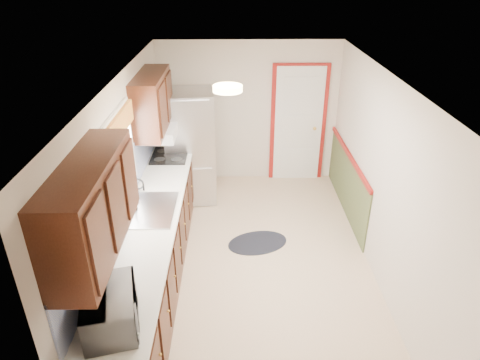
{
  "coord_description": "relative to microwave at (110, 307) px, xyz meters",
  "views": [
    {
      "loc": [
        -0.23,
        -4.43,
        3.51
      ],
      "look_at": [
        -0.17,
        0.14,
        1.15
      ],
      "focal_mm": 32.0,
      "sensor_mm": 36.0,
      "label": 1
    }
  ],
  "objects": [
    {
      "name": "room_shell",
      "position": [
        1.2,
        1.95,
        0.06
      ],
      "size": [
        3.2,
        5.2,
        2.52
      ],
      "color": "beige",
      "rests_on": "ground"
    },
    {
      "name": "kitchen_run",
      "position": [
        -0.04,
        1.66,
        -0.33
      ],
      "size": [
        0.63,
        4.0,
        2.2
      ],
      "color": "#34160B",
      "rests_on": "ground"
    },
    {
      "name": "back_wall_trim",
      "position": [
        2.19,
        4.16,
        -0.25
      ],
      "size": [
        1.12,
        2.3,
        2.08
      ],
      "color": "maroon",
      "rests_on": "ground"
    },
    {
      "name": "ceiling_fixture",
      "position": [
        0.9,
        1.75,
        1.22
      ],
      "size": [
        0.3,
        0.3,
        0.06
      ],
      "primitive_type": "cylinder",
      "color": "#FFD88C",
      "rests_on": "room_shell"
    },
    {
      "name": "microwave",
      "position": [
        0.0,
        0.0,
        0.0
      ],
      "size": [
        0.46,
        0.65,
        0.4
      ],
      "primitive_type": "imported",
      "rotation": [
        0.0,
        0.0,
        1.82
      ],
      "color": "white",
      "rests_on": "kitchen_run"
    },
    {
      "name": "refrigerator",
      "position": [
        0.27,
        3.72,
        -0.25
      ],
      "size": [
        0.81,
        0.78,
        1.78
      ],
      "rotation": [
        0.0,
        0.0,
        0.11
      ],
      "color": "#B7B7BC",
      "rests_on": "ground"
    },
    {
      "name": "rug",
      "position": [
        1.28,
        2.39,
        -1.13
      ],
      "size": [
        0.96,
        0.76,
        0.01
      ],
      "primitive_type": "ellipsoid",
      "rotation": [
        0.0,
        0.0,
        0.29
      ],
      "color": "black",
      "rests_on": "ground"
    },
    {
      "name": "cooktop",
      "position": [
        0.01,
        3.27,
        -0.19
      ],
      "size": [
        0.52,
        0.62,
        0.02
      ],
      "primitive_type": "cube",
      "color": "black",
      "rests_on": "kitchen_run"
    }
  ]
}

